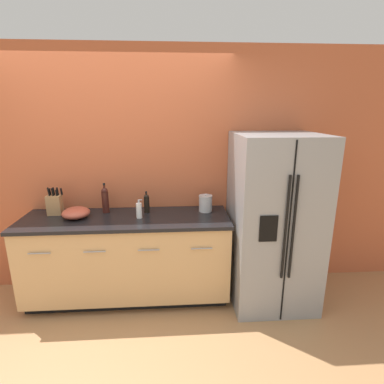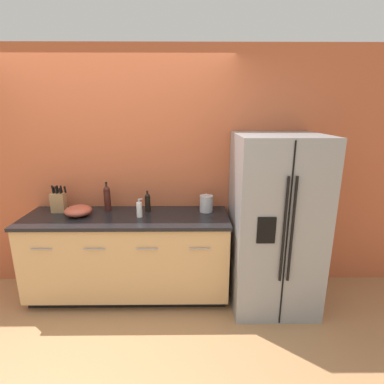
% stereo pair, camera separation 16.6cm
% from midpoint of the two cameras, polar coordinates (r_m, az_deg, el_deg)
% --- Properties ---
extents(ground_plane, '(14.00, 14.00, 0.00)m').
position_cam_midpoint_polar(ground_plane, '(2.90, -19.18, -28.24)').
color(ground_plane, '#B27F51').
extents(wall_back, '(10.00, 0.05, 2.60)m').
position_cam_midpoint_polar(wall_back, '(3.36, -15.91, 3.50)').
color(wall_back, '#BC5B38').
rests_on(wall_back, ground_plane).
extents(counter_unit, '(2.08, 0.64, 0.92)m').
position_cam_midpoint_polar(counter_unit, '(3.29, -13.52, -12.06)').
color(counter_unit, black).
rests_on(counter_unit, ground_plane).
extents(refrigerator, '(0.82, 0.83, 1.74)m').
position_cam_midpoint_polar(refrigerator, '(3.13, 13.75, -5.38)').
color(refrigerator, gray).
rests_on(refrigerator, ground_plane).
extents(knife_block, '(0.16, 0.10, 0.29)m').
position_cam_midpoint_polar(knife_block, '(3.41, -25.97, -2.10)').
color(knife_block, '#A87A4C').
rests_on(knife_block, counter_unit).
extents(wine_bottle, '(0.07, 0.07, 0.32)m').
position_cam_midpoint_polar(wine_bottle, '(3.26, -17.62, -1.37)').
color(wine_bottle, '#3D1914').
rests_on(wine_bottle, counter_unit).
extents(soap_dispenser, '(0.06, 0.06, 0.19)m').
position_cam_midpoint_polar(soap_dispenser, '(3.03, -11.60, -3.45)').
color(soap_dispenser, white).
rests_on(soap_dispenser, counter_unit).
extents(oil_bottle, '(0.06, 0.06, 0.23)m').
position_cam_midpoint_polar(oil_bottle, '(3.17, -10.12, -2.08)').
color(oil_bottle, black).
rests_on(oil_bottle, counter_unit).
extents(steel_canister, '(0.14, 0.14, 0.19)m').
position_cam_midpoint_polar(steel_canister, '(3.16, 1.09, -2.17)').
color(steel_canister, '#B7B7BA').
rests_on(steel_canister, counter_unit).
extents(mixing_bowl, '(0.27, 0.27, 0.11)m').
position_cam_midpoint_polar(mixing_bowl, '(3.22, -22.63, -3.70)').
color(mixing_bowl, '#B24C38').
rests_on(mixing_bowl, counter_unit).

